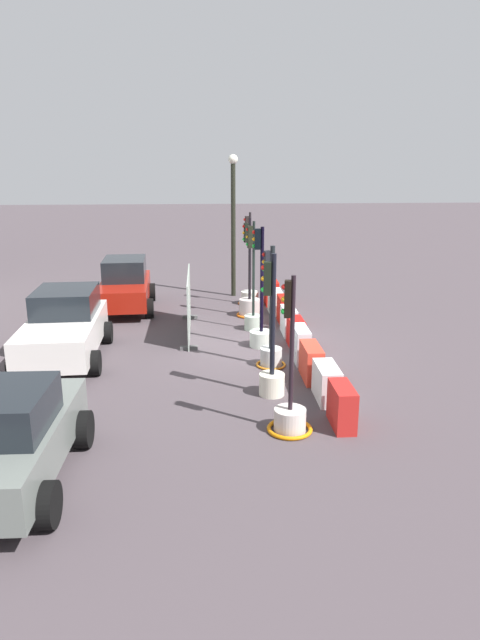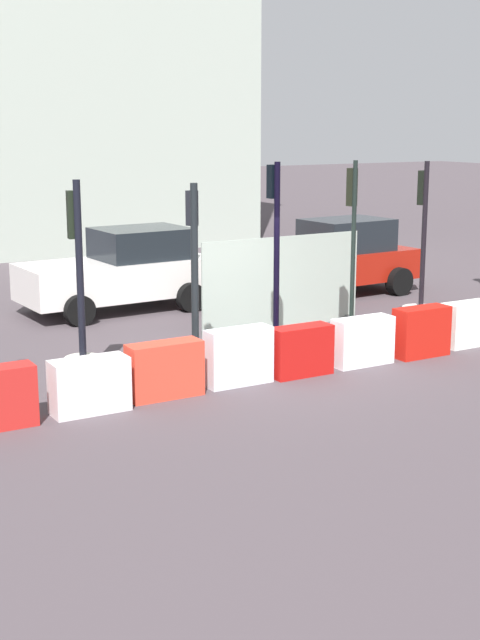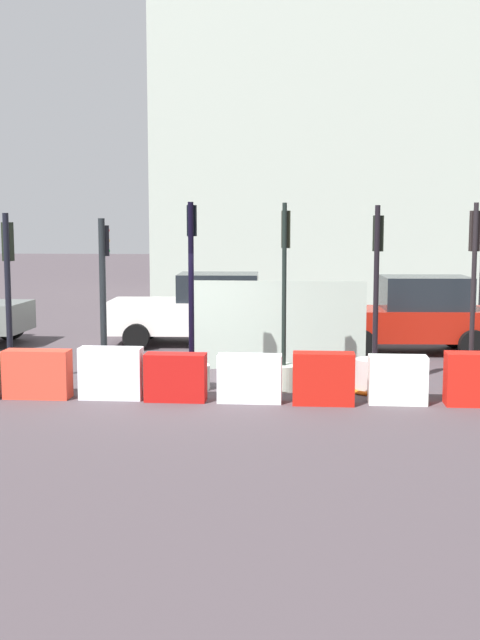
% 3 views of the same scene
% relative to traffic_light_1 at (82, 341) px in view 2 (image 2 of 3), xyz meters
% --- Properties ---
extents(ground_plane, '(120.00, 120.00, 0.00)m').
position_rel_traffic_light_1_xyz_m(ground_plane, '(3.39, -0.08, -0.75)').
color(ground_plane, '#483E43').
extents(traffic_light_1, '(0.58, 0.58, 3.23)m').
position_rel_traffic_light_1_xyz_m(traffic_light_1, '(0.00, 0.00, 0.00)').
color(traffic_light_1, beige).
rests_on(traffic_light_1, ground_plane).
extents(traffic_light_2, '(0.78, 0.78, 3.13)m').
position_rel_traffic_light_1_xyz_m(traffic_light_2, '(1.86, -0.23, -0.14)').
color(traffic_light_2, beige).
rests_on(traffic_light_2, ground_plane).
extents(traffic_light_3, '(0.66, 0.66, 3.42)m').
position_rel_traffic_light_1_xyz_m(traffic_light_3, '(3.48, -0.15, -0.10)').
color(traffic_light_3, silver).
rests_on(traffic_light_3, ground_plane).
extents(traffic_light_4, '(0.57, 0.57, 3.41)m').
position_rel_traffic_light_1_xyz_m(traffic_light_4, '(5.16, -0.09, -0.10)').
color(traffic_light_4, '#A8B7A5').
rests_on(traffic_light_4, ground_plane).
extents(traffic_light_5, '(0.90, 0.90, 3.36)m').
position_rel_traffic_light_1_xyz_m(traffic_light_5, '(6.81, -0.13, -0.28)').
color(traffic_light_5, '#B9ACA8').
rests_on(traffic_light_5, ground_plane).
extents(construction_barrier_1, '(1.12, 0.47, 0.79)m').
position_rel_traffic_light_1_xyz_m(construction_barrier_1, '(-0.36, -1.19, -0.36)').
color(construction_barrier_1, silver).
rests_on(construction_barrier_1, ground_plane).
extents(construction_barrier_2, '(1.15, 0.42, 0.85)m').
position_rel_traffic_light_1_xyz_m(construction_barrier_2, '(0.88, -1.09, -0.33)').
color(construction_barrier_2, red).
rests_on(construction_barrier_2, ground_plane).
extents(construction_barrier_3, '(1.09, 0.38, 0.91)m').
position_rel_traffic_light_1_xyz_m(construction_barrier_3, '(2.18, -1.07, -0.30)').
color(construction_barrier_3, silver).
rests_on(construction_barrier_3, ground_plane).
extents(construction_barrier_4, '(1.05, 0.42, 0.82)m').
position_rel_traffic_light_1_xyz_m(construction_barrier_4, '(3.33, -1.14, -0.34)').
color(construction_barrier_4, '#B61310').
rests_on(construction_barrier_4, ground_plane).
extents(construction_barrier_5, '(1.09, 0.40, 0.82)m').
position_rel_traffic_light_1_xyz_m(construction_barrier_5, '(4.61, -1.14, -0.34)').
color(construction_barrier_5, white).
rests_on(construction_barrier_5, ground_plane).
extents(construction_barrier_6, '(1.04, 0.42, 0.88)m').
position_rel_traffic_light_1_xyz_m(construction_barrier_6, '(5.86, -1.21, -0.31)').
color(construction_barrier_6, red).
rests_on(construction_barrier_6, ground_plane).
extents(construction_barrier_7, '(0.98, 0.44, 0.82)m').
position_rel_traffic_light_1_xyz_m(construction_barrier_7, '(7.11, -1.07, -0.34)').
color(construction_barrier_7, white).
rests_on(construction_barrier_7, ground_plane).
extents(car_white_van, '(4.26, 2.30, 1.79)m').
position_rel_traffic_light_1_xyz_m(car_white_van, '(2.95, 5.22, 0.12)').
color(car_white_van, silver).
rests_on(car_white_van, ground_plane).
extents(car_red_compact, '(4.11, 2.20, 1.81)m').
position_rel_traffic_light_1_xyz_m(car_red_compact, '(8.13, 4.25, 0.13)').
color(car_red_compact, '#9B180D').
rests_on(car_red_compact, ground_plane).
extents(site_fence_panel, '(3.67, 0.50, 1.86)m').
position_rel_traffic_light_1_xyz_m(site_fence_panel, '(4.98, 1.91, 0.13)').
color(site_fence_panel, '#98A79B').
rests_on(site_fence_panel, ground_plane).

